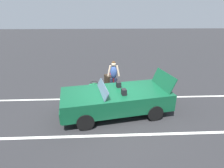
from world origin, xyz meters
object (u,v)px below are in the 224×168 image
suitcase_large_black (108,82)px  suitcase_medium_bright (111,79)px  convertible_car (111,100)px  traveler_person (114,76)px  duffel_bag (94,86)px

suitcase_large_black → suitcase_medium_bright: size_ratio=0.79×
convertible_car → traveler_person: traveler_person is taller
suitcase_large_black → traveler_person: 0.90m
suitcase_large_black → traveler_person: (-0.24, 0.66, 0.56)m
duffel_bag → convertible_car: bearing=107.1°
duffel_bag → suitcase_large_black: bearing=174.8°
suitcase_large_black → convertible_car: bearing=-110.0°
suitcase_medium_bright → traveler_person: 1.41m
suitcase_large_black → suitcase_medium_bright: 0.62m
suitcase_large_black → duffel_bag: bearing=154.1°
suitcase_large_black → duffel_bag: suitcase_large_black is taller
suitcase_medium_bright → duffel_bag: bearing=-112.4°
traveler_person → suitcase_large_black: bearing=-153.4°
suitcase_medium_bright → convertible_car: bearing=-55.6°
duffel_bag → traveler_person: bearing=143.6°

